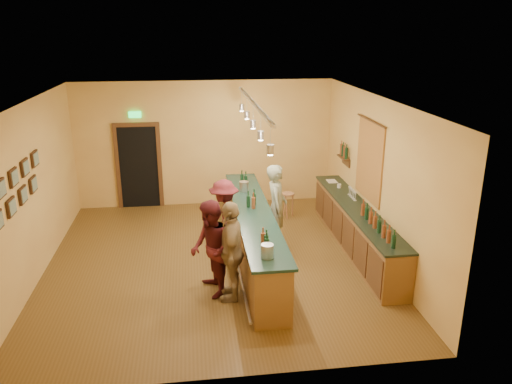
{
  "coord_description": "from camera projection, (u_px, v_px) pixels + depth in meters",
  "views": [
    {
      "loc": [
        -0.36,
        -9.04,
        4.46
      ],
      "look_at": [
        0.87,
        0.2,
        1.36
      ],
      "focal_mm": 35.0,
      "sensor_mm": 36.0,
      "label": 1
    }
  ],
  "objects": [
    {
      "name": "bar_stool",
      "position": [
        288.0,
        199.0,
        12.12
      ],
      "size": [
        0.3,
        0.3,
        0.62
      ],
      "rotation": [
        0.0,
        0.0,
        -0.3
      ],
      "color": "#996945",
      "rests_on": "floor"
    },
    {
      "name": "bottle_shelf",
      "position": [
        344.0,
        153.0,
        11.61
      ],
      "size": [
        0.17,
        0.55,
        0.54
      ],
      "color": "#4C2F17",
      "rests_on": "wall_right"
    },
    {
      "name": "bartender",
      "position": [
        277.0,
        207.0,
        10.31
      ],
      "size": [
        0.55,
        0.73,
        1.81
      ],
      "primitive_type": "imported",
      "rotation": [
        0.0,
        0.0,
        1.39
      ],
      "color": "gray",
      "rests_on": "floor"
    },
    {
      "name": "wall_right",
      "position": [
        376.0,
        179.0,
        9.86
      ],
      "size": [
        0.02,
        7.0,
        3.2
      ],
      "primitive_type": "cube",
      "color": "tan",
      "rests_on": "floor"
    },
    {
      "name": "customer_a",
      "position": [
        211.0,
        249.0,
        8.5
      ],
      "size": [
        0.8,
        0.94,
        1.7
      ],
      "primitive_type": "imported",
      "rotation": [
        0.0,
        0.0,
        -1.37
      ],
      "color": "#59191E",
      "rests_on": "floor"
    },
    {
      "name": "back_counter",
      "position": [
        356.0,
        228.0,
        10.34
      ],
      "size": [
        0.6,
        4.55,
        1.27
      ],
      "color": "brown",
      "rests_on": "floor"
    },
    {
      "name": "customer_c",
      "position": [
        224.0,
        218.0,
        10.0
      ],
      "size": [
        0.81,
        1.14,
        1.6
      ],
      "primitive_type": "imported",
      "rotation": [
        0.0,
        0.0,
        -1.8
      ],
      "color": "#59191E",
      "rests_on": "floor"
    },
    {
      "name": "tasting_bar",
      "position": [
        253.0,
        231.0,
        9.86
      ],
      "size": [
        0.73,
        5.1,
        1.38
      ],
      "color": "brown",
      "rests_on": "floor"
    },
    {
      "name": "tapestry",
      "position": [
        369.0,
        161.0,
        10.15
      ],
      "size": [
        0.03,
        1.4,
        1.6
      ],
      "primitive_type": "cube",
      "color": "maroon",
      "rests_on": "wall_right"
    },
    {
      "name": "ceiling",
      "position": [
        209.0,
        100.0,
        8.94
      ],
      "size": [
        6.5,
        7.0,
        0.02
      ],
      "primitive_type": "cube",
      "color": "silver",
      "rests_on": "wall_back"
    },
    {
      "name": "pendant_track",
      "position": [
        253.0,
        111.0,
        9.11
      ],
      "size": [
        0.11,
        4.6,
        0.5
      ],
      "color": "silver",
      "rests_on": "ceiling"
    },
    {
      "name": "floor",
      "position": [
        214.0,
        261.0,
        9.95
      ],
      "size": [
        7.0,
        7.0,
        0.0
      ],
      "primitive_type": "plane",
      "color": "brown",
      "rests_on": "ground"
    },
    {
      "name": "wall_back",
      "position": [
        205.0,
        144.0,
        12.74
      ],
      "size": [
        6.5,
        0.02,
        3.2
      ],
      "primitive_type": "cube",
      "color": "tan",
      "rests_on": "floor"
    },
    {
      "name": "doorway",
      "position": [
        139.0,
        164.0,
        12.65
      ],
      "size": [
        1.15,
        0.09,
        2.48
      ],
      "color": "black",
      "rests_on": "wall_back"
    },
    {
      "name": "customer_b",
      "position": [
        232.0,
        251.0,
        8.37
      ],
      "size": [
        0.55,
        1.08,
        1.76
      ],
      "primitive_type": "imported",
      "rotation": [
        0.0,
        0.0,
        -1.7
      ],
      "color": "#997A51",
      "rests_on": "floor"
    },
    {
      "name": "picture_grid",
      "position": [
        19.0,
        186.0,
        8.23
      ],
      "size": [
        0.06,
        2.2,
        0.7
      ],
      "primitive_type": null,
      "color": "#382111",
      "rests_on": "wall_left"
    },
    {
      "name": "wall_front",
      "position": [
        226.0,
        270.0,
        6.16
      ],
      "size": [
        6.5,
        0.02,
        3.2
      ],
      "primitive_type": "cube",
      "color": "tan",
      "rests_on": "floor"
    },
    {
      "name": "wall_left",
      "position": [
        33.0,
        192.0,
        9.04
      ],
      "size": [
        0.02,
        7.0,
        3.2
      ],
      "primitive_type": "cube",
      "color": "tan",
      "rests_on": "floor"
    }
  ]
}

